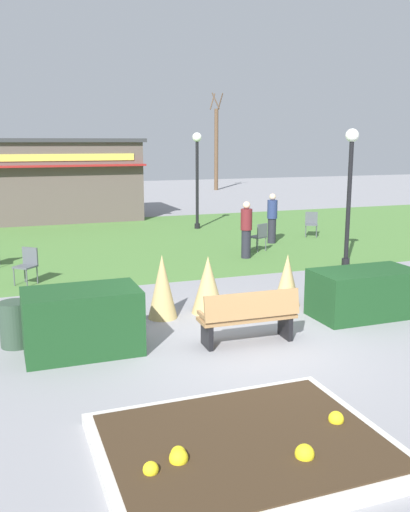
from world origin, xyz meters
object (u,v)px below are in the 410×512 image
Objects in this scene: lamppost_mid at (350,180)px; person_standing at (272,218)px; cafe_chair_center at (27,263)px; tree_right_bg at (216,148)px; trash_bin at (16,324)px; parked_car_center_slot at (65,190)px; cafe_chair_east at (260,235)px; person_strolling at (246,229)px; cafe_chair_north at (311,222)px; park_bench at (249,317)px; lamppost_far at (197,168)px; food_kiosk at (43,179)px.

lamppost_mid reaches higher than person_standing.
tree_right_bg is (14.12, 23.49, 2.46)m from cafe_chair_center.
trash_bin is 24.32m from parked_car_center_slot.
person_strolling is at bearing -135.96° from cafe_chair_east.
trash_bin is at bearing -142.69° from cafe_chair_north.
cafe_chair_east and cafe_chair_north have the same top height.
person_strolling reaches higher than trash_bin.
park_bench is 0.46× the size of lamppost_far.
tree_right_bg is (11.01, 3.76, 2.34)m from parked_car_center_slot.
park_bench is at bearing -117.02° from cafe_chair_east.
parked_car_center_slot is (3.54, 24.06, 0.26)m from trash_bin.
lamppost_far is 4.21× the size of cafe_chair_north.
park_bench is 0.26× the size of tree_right_bg.
lamppost_far reaches higher than cafe_chair_center.
parked_car_center_slot is 11.87m from tree_right_bg.
person_standing is at bearing -71.85° from lamppost_far.
person_standing is at bearing -73.41° from parked_car_center_slot.
cafe_chair_east is 0.13× the size of tree_right_bg.
cafe_chair_east is (5.77, -9.87, -1.25)m from food_kiosk.
person_strolling reaches higher than cafe_chair_north.
park_bench is at bearing -59.39° from cafe_chair_center.
lamppost_mid is at bearing -109.46° from cafe_chair_north.
person_standing reaches higher than cafe_chair_center.
parked_car_center_slot is 0.63× the size of tree_right_bg.
food_kiosk is (-2.00, 17.24, 1.30)m from park_bench.
cafe_chair_east reaches higher than trash_bin.
park_bench is at bearing -105.63° from lamppost_far.
cafe_chair_center reaches higher than trash_bin.
cafe_chair_center is 0.21× the size of parked_car_center_slot.
lamppost_far is at bearing -73.89° from parked_car_center_slot.
lamppost_far is at bearing 45.38° from cafe_chair_center.
trash_bin is 0.46× the size of person_strolling.
parked_car_center_slot is at bearing 102.46° from cafe_chair_east.
food_kiosk is at bearing 137.71° from cafe_chair_north.
trash_bin is 9.68m from cafe_chair_east.
park_bench is at bearing -126.10° from cafe_chair_north.
cafe_chair_north is at bearing 37.31° from trash_bin.
parked_car_center_slot is at bearing 106.11° from lamppost_far.
lamppost_far is (-1.65, 7.81, 0.00)m from lamppost_mid.
tree_right_bg is (7.31, 16.58, 0.60)m from lamppost_far.
tree_right_bg is at bearing 72.03° from cafe_chair_east.
parked_car_center_slot is (3.11, 19.73, 0.12)m from cafe_chair_center.
cafe_chair_east is 7.30m from cafe_chair_center.
person_standing is at bearing 95.17° from lamppost_mid.
lamppost_far is at bearing -113.78° from tree_right_bg.
person_standing reaches higher than parked_car_center_slot.
tree_right_bg reaches higher than park_bench.
trash_bin is (-7.24, -11.24, -1.99)m from lamppost_far.
lamppost_mid is 1.00× the size of lamppost_far.
person_strolling is (4.94, -10.67, -0.92)m from food_kiosk.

